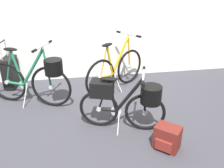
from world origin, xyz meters
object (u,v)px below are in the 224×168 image
rolling_suitcase (10,72)px  backpack_on_floor (167,138)px  folding_bike_foreground (126,100)px  display_bike_left (35,78)px  display_bike_right (116,70)px

rolling_suitcase → backpack_on_floor: bearing=-43.6°
folding_bike_foreground → rolling_suitcase: rolling_suitcase is taller
display_bike_left → display_bike_right: size_ratio=1.17×
display_bike_right → rolling_suitcase: size_ratio=1.33×
rolling_suitcase → display_bike_right: bearing=-11.7°
folding_bike_foreground → backpack_on_floor: 0.67m
backpack_on_floor → display_bike_left: bearing=140.6°
folding_bike_foreground → display_bike_left: (-1.19, 0.83, 0.02)m
folding_bike_foreground → display_bike_right: display_bike_right is taller
display_bike_right → backpack_on_floor: 1.68m
folding_bike_foreground → display_bike_left: size_ratio=0.83×
folding_bike_foreground → display_bike_right: 1.17m
folding_bike_foreground → display_bike_right: bearing=86.0°
display_bike_left → backpack_on_floor: display_bike_left is taller
display_bike_left → display_bike_right: 1.32m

